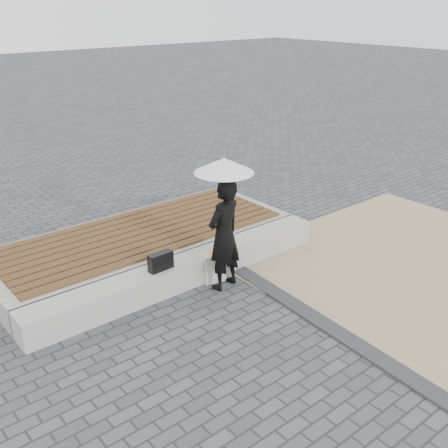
# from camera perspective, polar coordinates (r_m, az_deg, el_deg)

# --- Properties ---
(ground) EXTENTS (80.00, 80.00, 0.00)m
(ground) POSITION_cam_1_polar(r_m,az_deg,el_deg) (6.99, 3.57, -11.27)
(ground) COLOR #4B4B50
(ground) RESTS_ON ground
(terrazzo_zone) EXTENTS (5.00, 5.00, 0.02)m
(terrazzo_zone) POSITION_cam_1_polar(r_m,az_deg,el_deg) (8.98, 21.05, -4.55)
(terrazzo_zone) COLOR tan
(terrazzo_zone) RESTS_ON ground
(edging_band) EXTENTS (0.61, 5.20, 0.04)m
(edging_band) POSITION_cam_1_polar(r_m,az_deg,el_deg) (7.16, 10.84, -10.57)
(edging_band) COLOR #303133
(edging_band) RESTS_ON ground
(seating_ledge) EXTENTS (5.00, 0.45, 0.40)m
(seating_ledge) POSITION_cam_1_polar(r_m,az_deg,el_deg) (7.95, -4.27, -5.04)
(seating_ledge) COLOR #ABAAA5
(seating_ledge) RESTS_ON ground
(timber_platform) EXTENTS (5.00, 2.00, 0.40)m
(timber_platform) POSITION_cam_1_polar(r_m,az_deg,el_deg) (8.86, -8.79, -2.17)
(timber_platform) COLOR #9A9A96
(timber_platform) RESTS_ON ground
(timber_decking) EXTENTS (4.60, 1.80, 0.04)m
(timber_decking) POSITION_cam_1_polar(r_m,az_deg,el_deg) (8.77, -8.87, -0.87)
(timber_decking) COLOR brown
(timber_decking) RESTS_ON timber_platform
(woman) EXTENTS (0.67, 0.51, 1.66)m
(woman) POSITION_cam_1_polar(r_m,az_deg,el_deg) (7.56, 0.00, -1.20)
(woman) COLOR black
(woman) RESTS_ON ground
(parasol) EXTENTS (0.83, 0.83, 1.06)m
(parasol) POSITION_cam_1_polar(r_m,az_deg,el_deg) (7.20, 0.00, 6.31)
(parasol) COLOR #AEAEB2
(parasol) RESTS_ON ground
(handbag) EXTENTS (0.37, 0.14, 0.26)m
(handbag) POSITION_cam_1_polar(r_m,az_deg,el_deg) (7.53, -6.82, -4.00)
(handbag) COLOR black
(handbag) RESTS_ON seating_ledge
(canvas_tote) EXTENTS (0.46, 0.28, 0.45)m
(canvas_tote) POSITION_cam_1_polar(r_m,az_deg,el_deg) (8.00, -0.80, -4.60)
(canvas_tote) COLOR silver
(canvas_tote) RESTS_ON ground
(magazine) EXTENTS (0.33, 0.29, 0.01)m
(magazine) POSITION_cam_1_polar(r_m,az_deg,el_deg) (7.86, -0.58, -3.26)
(magazine) COLOR #F93D48
(magazine) RESTS_ON canvas_tote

